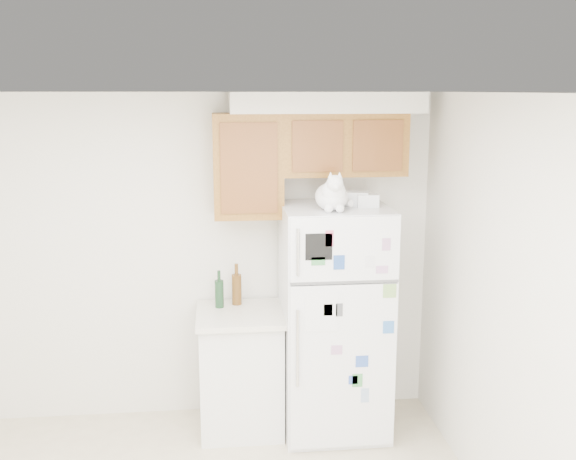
{
  "coord_description": "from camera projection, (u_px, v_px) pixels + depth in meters",
  "views": [
    {
      "loc": [
        0.27,
        -3.04,
        2.52
      ],
      "look_at": [
        0.76,
        1.55,
        1.55
      ],
      "focal_mm": 42.0,
      "sensor_mm": 36.0,
      "label": 1
    }
  ],
  "objects": [
    {
      "name": "room_shell",
      "position": [
        188.0,
        262.0,
        3.36
      ],
      "size": [
        3.84,
        4.04,
        2.52
      ],
      "color": "silver",
      "rests_on": "ground_plane"
    },
    {
      "name": "refrigerator",
      "position": [
        334.0,
        320.0,
        4.95
      ],
      "size": [
        0.76,
        0.78,
        1.7
      ],
      "color": "white",
      "rests_on": "ground_plane"
    },
    {
      "name": "base_counter",
      "position": [
        241.0,
        370.0,
        5.03
      ],
      "size": [
        0.64,
        0.64,
        0.92
      ],
      "color": "white",
      "rests_on": "ground_plane"
    },
    {
      "name": "cat",
      "position": [
        332.0,
        195.0,
        4.61
      ],
      "size": [
        0.28,
        0.4,
        0.29
      ],
      "color": "white",
      "rests_on": "refrigerator"
    },
    {
      "name": "storage_box_back",
      "position": [
        356.0,
        199.0,
        4.82
      ],
      "size": [
        0.21,
        0.18,
        0.1
      ],
      "primitive_type": "cube",
      "rotation": [
        0.0,
        0.0,
        -0.29
      ],
      "color": "white",
      "rests_on": "refrigerator"
    },
    {
      "name": "storage_box_front",
      "position": [
        367.0,
        200.0,
        4.77
      ],
      "size": [
        0.16,
        0.12,
        0.09
      ],
      "primitive_type": "cube",
      "rotation": [
        0.0,
        0.0,
        -0.05
      ],
      "color": "white",
      "rests_on": "refrigerator"
    },
    {
      "name": "bottle_green",
      "position": [
        219.0,
        289.0,
        5.01
      ],
      "size": [
        0.07,
        0.07,
        0.28
      ],
      "primitive_type": null,
      "color": "#19381E",
      "rests_on": "base_counter"
    },
    {
      "name": "bottle_amber",
      "position": [
        237.0,
        284.0,
        5.07
      ],
      "size": [
        0.07,
        0.07,
        0.32
      ],
      "primitive_type": null,
      "color": "#593814",
      "rests_on": "base_counter"
    }
  ]
}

